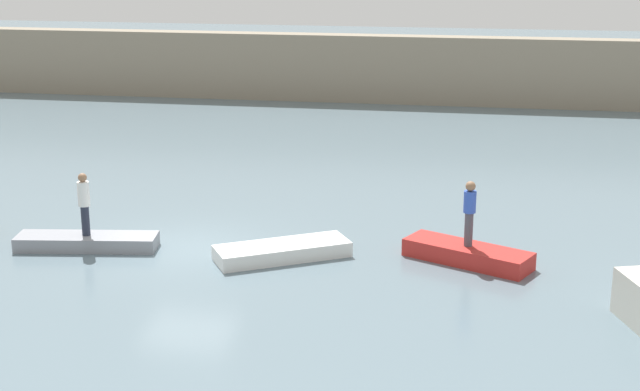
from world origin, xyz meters
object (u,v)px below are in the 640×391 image
(rowboat_grey, at_px, (87,242))
(person_white_shirt, at_px, (84,201))
(rowboat_white, at_px, (282,251))
(rowboat_red, at_px, (467,254))
(person_blue_shirt, at_px, (470,210))

(rowboat_grey, xyz_separation_m, person_white_shirt, (0.00, 0.00, 1.16))
(rowboat_white, height_order, rowboat_red, rowboat_red)
(person_blue_shirt, bearing_deg, person_white_shirt, -176.52)
(rowboat_grey, distance_m, person_white_shirt, 1.16)
(rowboat_grey, xyz_separation_m, person_blue_shirt, (10.22, 0.62, 1.25))
(rowboat_grey, relative_size, person_white_shirt, 2.19)
(rowboat_white, bearing_deg, rowboat_red, -24.95)
(rowboat_grey, height_order, person_white_shirt, person_white_shirt)
(rowboat_white, relative_size, person_blue_shirt, 2.04)
(rowboat_red, xyz_separation_m, person_white_shirt, (-10.22, -0.62, 1.12))
(rowboat_red, relative_size, person_blue_shirt, 1.94)
(person_blue_shirt, height_order, person_white_shirt, person_blue_shirt)
(person_blue_shirt, bearing_deg, rowboat_white, -174.33)
(rowboat_grey, height_order, person_blue_shirt, person_blue_shirt)
(rowboat_red, height_order, person_white_shirt, person_white_shirt)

